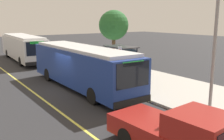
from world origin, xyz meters
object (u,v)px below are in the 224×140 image
at_px(transit_bus_main, 81,66).
at_px(route_sign_post, 120,60).
at_px(transit_bus_second, 23,47).
at_px(pickup_truck, 182,136).
at_px(waiting_bench, 122,70).

height_order(transit_bus_main, route_sign_post, same).
distance_m(transit_bus_second, route_sign_post, 16.26).
relative_size(transit_bus_second, pickup_truck, 2.19).
bearing_deg(transit_bus_main, route_sign_post, 62.84).
bearing_deg(waiting_bench, route_sign_post, -39.50).
relative_size(transit_bus_second, waiting_bench, 7.60).
distance_m(pickup_truck, waiting_bench, 12.89).
xyz_separation_m(transit_bus_main, transit_bus_second, (-14.85, 0.10, 0.00)).
xyz_separation_m(waiting_bench, route_sign_post, (2.39, -1.97, 1.32)).
bearing_deg(pickup_truck, transit_bus_second, 176.33).
xyz_separation_m(transit_bus_main, waiting_bench, (-1.15, 4.40, -0.98)).
distance_m(transit_bus_main, pickup_truck, 10.45).
bearing_deg(transit_bus_second, transit_bus_main, -0.39).
relative_size(transit_bus_main, waiting_bench, 7.16).
xyz_separation_m(pickup_truck, route_sign_post, (-9.06, 3.94, 1.10)).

